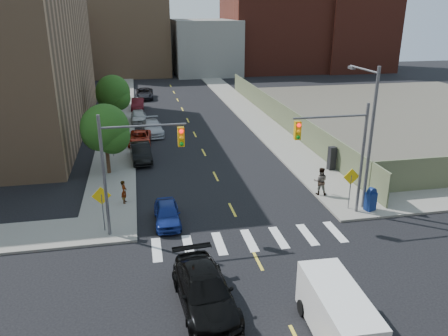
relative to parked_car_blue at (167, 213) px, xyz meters
name	(u,v)px	position (x,y,z in m)	size (l,w,h in m)	color
ground	(269,283)	(4.20, -7.00, -0.63)	(160.00, 160.00, 0.00)	black
sidewalk_nw	(120,105)	(-3.55, 34.50, -0.56)	(3.50, 73.00, 0.15)	gray
sidewalk_ne	(236,101)	(11.95, 34.50, -0.56)	(3.50, 73.00, 0.15)	gray
fence_north	(279,114)	(13.80, 21.00, 0.62)	(0.12, 44.00, 2.50)	#646D4C
gravel_lot	(418,113)	(32.20, 23.00, -0.60)	(36.00, 42.00, 0.06)	#595447
bg_bldg_west	(41,44)	(-17.80, 63.00, 5.37)	(14.00, 18.00, 12.00)	#592319
bg_bldg_midwest	(130,34)	(-1.80, 65.00, 6.87)	(14.00, 16.00, 15.00)	#8C6B4C
bg_bldg_center	(205,47)	(12.20, 63.00, 4.37)	(12.00, 16.00, 10.00)	gray
bg_bldg_east	(272,29)	(26.20, 65.00, 7.37)	(18.00, 18.00, 16.00)	#592319
bg_bldg_fareast	(350,24)	(42.20, 63.00, 8.37)	(14.00, 16.00, 18.00)	#592319
signal_nw	(132,159)	(-1.78, -1.00, 3.90)	(4.59, 0.30, 7.00)	#59595E
signal_ne	(340,146)	(10.18, -1.00, 3.90)	(4.59, 0.30, 7.00)	#59595E
streetlight_ne	(368,129)	(12.40, -0.10, 4.59)	(0.25, 3.70, 9.00)	#59595E
warn_sign_nw	(102,201)	(-3.60, -0.50, 1.36)	(1.06, 0.06, 2.83)	#59595E
warn_sign_ne	(351,181)	(11.40, -0.50, 1.36)	(1.06, 0.06, 2.83)	#59595E
warn_sign_midwest	(112,136)	(-3.60, 13.00, 1.36)	(1.06, 0.06, 2.83)	#59595E
tree_west_near	(105,131)	(-3.80, 9.05, 2.85)	(3.66, 3.64, 5.52)	#332114
tree_west_far	(113,94)	(-3.80, 24.05, 2.85)	(3.66, 3.64, 5.52)	#332114
parked_car_blue	(167,213)	(0.00, 0.00, 0.00)	(1.49, 3.71, 1.26)	navy
parked_car_black	(141,152)	(-1.30, 11.80, 0.11)	(1.57, 4.51, 1.49)	black
parked_car_red	(140,138)	(-1.30, 16.66, -0.02)	(2.03, 4.40, 1.22)	#9F220F
parked_car_silver	(152,127)	(0.00, 19.89, 0.08)	(2.01, 4.93, 1.43)	#AFB0B7
parked_car_white	(139,117)	(-1.30, 24.95, 0.09)	(1.70, 4.22, 1.44)	#B4B4B4
parked_car_maroon	(138,104)	(-1.30, 31.70, 0.08)	(1.51, 4.33, 1.43)	#440D13
parked_car_grey	(144,93)	(-0.30, 38.93, 0.09)	(2.40, 5.21, 1.45)	black
black_sedan	(205,291)	(1.00, -8.12, 0.16)	(2.22, 5.45, 1.58)	black
cargo_van	(336,311)	(5.72, -10.80, 0.47)	(2.06, 4.65, 2.10)	white
mailbox	(371,199)	(12.61, -1.00, 0.26)	(0.74, 0.65, 1.52)	navy
payphone	(332,158)	(13.32, 6.38, 0.44)	(0.55, 0.45, 1.85)	black
pedestrian_west	(124,192)	(-2.53, 3.15, 0.28)	(0.56, 0.37, 1.53)	gray
pedestrian_east	(320,181)	(10.50, 1.96, 0.48)	(0.93, 0.73, 1.92)	gray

